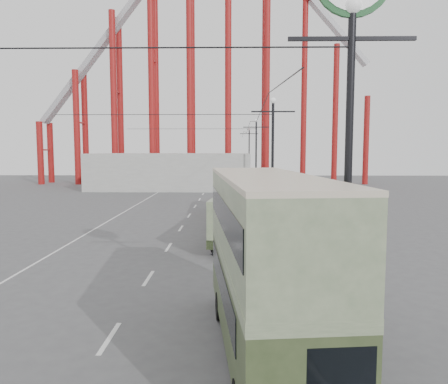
{
  "coord_description": "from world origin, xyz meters",
  "views": [
    {
      "loc": [
        2.6,
        -14.31,
        5.53
      ],
      "look_at": [
        2.13,
        11.73,
        3.0
      ],
      "focal_mm": 35.0,
      "sensor_mm": 36.0,
      "label": 1
    }
  ],
  "objects_px": {
    "single_decker_green": "(240,213)",
    "pedestrian": "(214,239)",
    "lamp_post_near": "(351,57)",
    "single_decker_cream": "(241,195)",
    "double_decker_bus": "(266,256)"
  },
  "relations": [
    {
      "from": "single_decker_green",
      "to": "pedestrian",
      "type": "distance_m",
      "value": 4.29
    },
    {
      "from": "lamp_post_near",
      "to": "single_decker_green",
      "type": "relative_size",
      "value": 1.02
    },
    {
      "from": "single_decker_cream",
      "to": "pedestrian",
      "type": "relative_size",
      "value": 5.72
    },
    {
      "from": "single_decker_cream",
      "to": "pedestrian",
      "type": "distance_m",
      "value": 14.11
    },
    {
      "from": "double_decker_bus",
      "to": "pedestrian",
      "type": "bearing_deg",
      "value": 93.4
    },
    {
      "from": "pedestrian",
      "to": "single_decker_green",
      "type": "bearing_deg",
      "value": -138.5
    },
    {
      "from": "single_decker_cream",
      "to": "lamp_post_near",
      "type": "bearing_deg",
      "value": -87.0
    },
    {
      "from": "lamp_post_near",
      "to": "single_decker_cream",
      "type": "xyz_separation_m",
      "value": [
        -2.23,
        25.25,
        -6.15
      ]
    },
    {
      "from": "lamp_post_near",
      "to": "double_decker_bus",
      "type": "height_order",
      "value": "lamp_post_near"
    },
    {
      "from": "single_decker_cream",
      "to": "pedestrian",
      "type": "bearing_deg",
      "value": -98.92
    },
    {
      "from": "lamp_post_near",
      "to": "pedestrian",
      "type": "xyz_separation_m",
      "value": [
        -3.91,
        11.27,
        -7.0
      ]
    },
    {
      "from": "lamp_post_near",
      "to": "single_decker_green",
      "type": "height_order",
      "value": "lamp_post_near"
    },
    {
      "from": "single_decker_cream",
      "to": "pedestrian",
      "type": "height_order",
      "value": "single_decker_cream"
    },
    {
      "from": "single_decker_cream",
      "to": "pedestrian",
      "type": "xyz_separation_m",
      "value": [
        -1.69,
        -13.98,
        -0.85
      ]
    },
    {
      "from": "lamp_post_near",
      "to": "single_decker_cream",
      "type": "bearing_deg",
      "value": 95.04
    }
  ]
}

